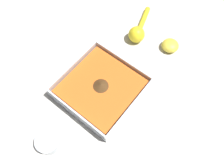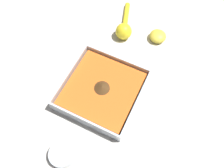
# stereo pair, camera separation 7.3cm
# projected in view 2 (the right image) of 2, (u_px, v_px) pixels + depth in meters

# --- Properties ---
(ground_plane) EXTENTS (4.00, 4.00, 0.00)m
(ground_plane) POSITION_uv_depth(u_px,v_px,m) (96.00, 88.00, 0.75)
(ground_plane) COLOR beige
(square_dish) EXTENTS (0.25, 0.25, 0.06)m
(square_dish) POSITION_uv_depth(u_px,v_px,m) (102.00, 91.00, 0.72)
(square_dish) COLOR silver
(square_dish) RESTS_ON ground_plane
(spice_bowl) EXTENTS (0.07, 0.07, 0.04)m
(spice_bowl) POSITION_uv_depth(u_px,v_px,m) (63.00, 155.00, 0.64)
(spice_bowl) COLOR silver
(spice_bowl) RESTS_ON ground_plane
(lemon_squeezer) EXTENTS (0.19, 0.09, 0.06)m
(lemon_squeezer) POSITION_uv_depth(u_px,v_px,m) (124.00, 28.00, 0.84)
(lemon_squeezer) COLOR yellow
(lemon_squeezer) RESTS_ON ground_plane
(lemon_half) EXTENTS (0.06, 0.06, 0.03)m
(lemon_half) POSITION_uv_depth(u_px,v_px,m) (158.00, 36.00, 0.83)
(lemon_half) COLOR yellow
(lemon_half) RESTS_ON ground_plane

